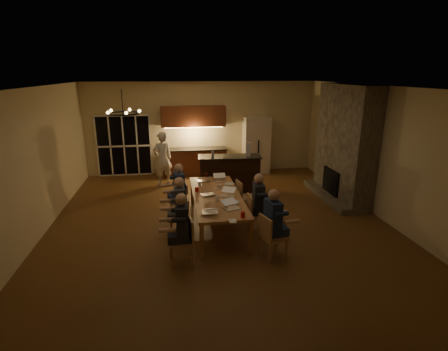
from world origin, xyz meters
TOP-DOWN VIEW (x-y plane):
  - floor at (0.00, 0.00)m, footprint 9.00×9.00m
  - back_wall at (0.00, 4.52)m, footprint 8.00×0.04m
  - left_wall at (-4.02, 0.00)m, footprint 0.04×9.00m
  - right_wall at (4.02, 0.00)m, footprint 0.04×9.00m
  - ceiling at (0.00, 0.00)m, footprint 8.00×9.00m
  - french_doors at (-2.70, 4.47)m, footprint 1.86×0.08m
  - fireplace at (3.70, 1.20)m, footprint 0.58×2.50m
  - kitchenette at (-0.30, 4.20)m, footprint 2.24×0.68m
  - refrigerator at (1.90, 4.15)m, footprint 0.90×0.68m
  - dining_table at (-0.08, -0.13)m, footprint 1.10×3.00m
  - bar_island at (0.63, 2.32)m, footprint 1.93×0.83m
  - chair_left_near at (-0.98, -1.74)m, footprint 0.48×0.48m
  - chair_left_mid at (-0.97, -0.59)m, footprint 0.45×0.45m
  - chair_left_far at (-0.96, 0.46)m, footprint 0.47×0.47m
  - chair_right_near at (0.81, -1.81)m, footprint 0.55×0.55m
  - chair_right_mid at (0.79, -0.67)m, footprint 0.44×0.44m
  - chair_right_far at (0.75, 0.42)m, footprint 0.50×0.50m
  - person_left_near at (-0.94, -1.69)m, footprint 0.60×0.60m
  - person_right_near at (0.81, -1.72)m, footprint 0.68×0.68m
  - person_left_mid at (-0.95, -0.65)m, footprint 0.60×0.60m
  - person_right_mid at (0.79, -0.64)m, footprint 0.65×0.65m
  - person_left_far at (-0.93, 0.49)m, footprint 0.67×0.67m
  - standing_person at (-1.38, 3.21)m, footprint 0.74×0.62m
  - chandelier at (-1.96, -0.81)m, footprint 0.64×0.64m
  - laptop_a at (-0.36, -1.17)m, footprint 0.34×0.30m
  - laptop_b at (0.12, -1.02)m, footprint 0.40×0.38m
  - laptop_c at (-0.28, -0.08)m, footprint 0.38×0.36m
  - laptop_d at (0.15, -0.24)m, footprint 0.42×0.40m
  - laptop_e at (-0.29, 1.01)m, footprint 0.34×0.30m
  - laptop_f at (0.15, 0.93)m, footprint 0.32×0.28m
  - mug_front at (-0.12, -0.52)m, footprint 0.08×0.08m
  - mug_mid at (0.05, 0.35)m, footprint 0.08×0.08m
  - mug_back at (-0.41, 0.64)m, footprint 0.08×0.08m
  - redcup_near at (0.26, -1.50)m, footprint 0.09×0.09m
  - redcup_mid at (-0.52, 0.19)m, footprint 0.09×0.09m
  - can_silver at (0.03, -0.82)m, footprint 0.07×0.07m
  - can_cola at (-0.18, 1.30)m, footprint 0.06×0.06m
  - plate_near at (0.23, -0.66)m, footprint 0.27×0.27m
  - plate_left at (-0.33, -1.07)m, footprint 0.26×0.26m
  - plate_far at (0.35, 0.63)m, footprint 0.26×0.26m
  - notepad at (0.03, -1.65)m, footprint 0.15×0.20m
  - bar_bottle at (0.12, 2.30)m, footprint 0.08×0.08m
  - bar_blender at (1.19, 2.25)m, footprint 0.16×0.16m

SIDE VIEW (x-z plane):
  - floor at x=0.00m, z-range 0.00..0.00m
  - dining_table at x=-0.08m, z-range 0.00..0.75m
  - chair_left_near at x=-0.98m, z-range 0.00..0.89m
  - chair_left_mid at x=-0.97m, z-range 0.00..0.89m
  - chair_left_far at x=-0.96m, z-range 0.00..0.89m
  - chair_right_near at x=0.81m, z-range 0.00..0.89m
  - chair_right_mid at x=0.79m, z-range 0.00..0.89m
  - chair_right_far at x=0.75m, z-range 0.00..0.89m
  - bar_island at x=0.63m, z-range 0.00..1.08m
  - person_left_near at x=-0.94m, z-range 0.00..1.38m
  - person_right_near at x=0.81m, z-range 0.00..1.38m
  - person_left_mid at x=-0.95m, z-range 0.00..1.38m
  - person_right_mid at x=0.79m, z-range 0.00..1.38m
  - person_left_far at x=-0.93m, z-range 0.00..1.38m
  - notepad at x=0.03m, z-range 0.75..0.76m
  - plate_near at x=0.23m, z-range 0.75..0.77m
  - plate_left at x=-0.33m, z-range 0.75..0.77m
  - plate_far at x=0.35m, z-range 0.75..0.77m
  - mug_front at x=-0.12m, z-range 0.75..0.85m
  - mug_mid at x=0.05m, z-range 0.75..0.85m
  - mug_back at x=-0.41m, z-range 0.75..0.85m
  - redcup_near at x=0.26m, z-range 0.75..0.87m
  - redcup_mid at x=-0.52m, z-range 0.75..0.87m
  - can_silver at x=0.03m, z-range 0.75..0.87m
  - can_cola at x=-0.18m, z-range 0.75..0.87m
  - standing_person at x=-1.38m, z-range 0.00..1.72m
  - laptop_a at x=-0.36m, z-range 0.75..0.98m
  - laptop_b at x=0.12m, z-range 0.75..0.98m
  - laptop_c at x=-0.28m, z-range 0.75..0.98m
  - laptop_d at x=0.15m, z-range 0.75..0.98m
  - laptop_e at x=-0.29m, z-range 0.75..0.98m
  - laptop_f at x=0.15m, z-range 0.75..0.98m
  - refrigerator at x=1.90m, z-range 0.00..2.00m
  - french_doors at x=-2.70m, z-range 0.00..2.10m
  - kitchenette at x=-0.30m, z-range 0.00..2.40m
  - bar_bottle at x=0.12m, z-range 1.08..1.32m
  - bar_blender at x=1.19m, z-range 1.08..1.49m
  - back_wall at x=0.00m, z-range 0.00..3.20m
  - left_wall at x=-4.02m, z-range 0.00..3.20m
  - right_wall at x=4.02m, z-range 0.00..3.20m
  - fireplace at x=3.70m, z-range 0.00..3.20m
  - chandelier at x=-1.96m, z-range 2.73..2.77m
  - ceiling at x=0.00m, z-range 3.20..3.24m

